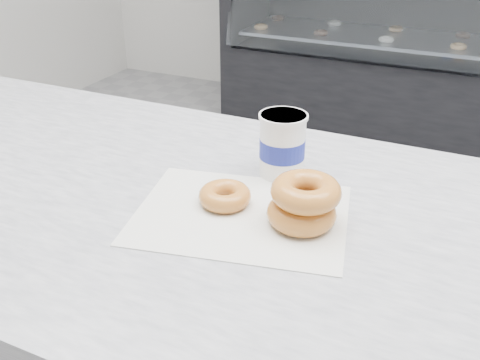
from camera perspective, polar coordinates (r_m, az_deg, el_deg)
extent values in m
plane|color=gray|center=(1.90, 7.27, -17.81)|extent=(5.00, 5.00, 0.00)
cube|color=silver|center=(0.90, -1.42, -4.06)|extent=(3.06, 0.76, 0.04)
cube|color=black|center=(3.58, 18.27, 8.71)|extent=(2.40, 0.70, 0.50)
cube|color=silver|center=(3.49, 19.10, 13.80)|extent=(2.20, 0.55, 0.02)
cube|color=silver|center=(0.87, 0.13, -3.64)|extent=(0.39, 0.33, 0.00)
torus|color=#D4863A|center=(0.89, -1.62, -1.68)|extent=(0.11, 0.11, 0.03)
torus|color=#D4863A|center=(0.84, 6.58, -3.51)|extent=(0.11, 0.11, 0.04)
torus|color=#D4863A|center=(0.82, 7.05, -1.22)|extent=(0.13, 0.13, 0.04)
cylinder|color=white|center=(0.97, 4.53, 3.74)|extent=(0.10, 0.10, 0.12)
cylinder|color=white|center=(0.95, 4.66, 6.80)|extent=(0.09, 0.09, 0.01)
cylinder|color=navy|center=(0.97, 4.52, 3.46)|extent=(0.10, 0.10, 0.04)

